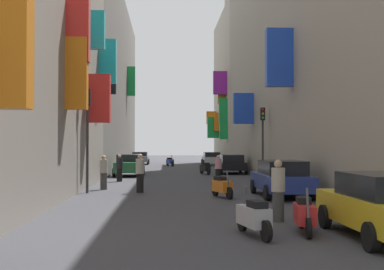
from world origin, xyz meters
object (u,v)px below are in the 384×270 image
at_px(scooter_silver, 254,216).
at_px(scooter_orange, 222,186).
at_px(parked_car_silver, 212,158).
at_px(parked_car_black, 231,164).
at_px(scooter_blue, 170,162).
at_px(scooter_green, 141,167).
at_px(parked_car_green, 129,165).
at_px(pedestrian_crossing, 104,173).
at_px(parked_car_yellow, 384,204).
at_px(parked_car_grey, 140,158).
at_px(scooter_red, 305,214).
at_px(traffic_light_near_corner, 87,123).
at_px(scooter_black, 205,168).
at_px(pedestrian_near_left, 218,169).
at_px(parked_car_blue, 281,178).
at_px(pedestrian_mid_street, 119,168).
at_px(pedestrian_near_right, 278,191).
at_px(traffic_light_far_corner, 263,131).
at_px(pedestrian_far_away, 140,173).

bearing_deg(scooter_silver, scooter_orange, 88.39).
bearing_deg(parked_car_silver, parked_car_black, -89.86).
relative_size(scooter_silver, scooter_blue, 1.14).
bearing_deg(scooter_green, scooter_orange, -77.26).
xyz_separation_m(parked_car_green, pedestrian_crossing, (-0.47, -10.49, 0.03)).
distance_m(parked_car_yellow, parked_car_grey, 44.87).
height_order(scooter_red, scooter_orange, same).
distance_m(scooter_orange, scooter_silver, 8.54).
height_order(parked_car_grey, scooter_blue, parked_car_grey).
xyz_separation_m(scooter_silver, traffic_light_near_corner, (-5.49, 10.76, 2.65)).
relative_size(parked_car_black, scooter_black, 2.40).
distance_m(scooter_silver, pedestrian_near_left, 17.09).
distance_m(parked_car_blue, pedestrian_mid_street, 11.63).
bearing_deg(scooter_green, scooter_red, -78.88).
distance_m(parked_car_silver, pedestrian_mid_street, 24.38).
bearing_deg(scooter_blue, scooter_green, -101.15).
height_order(parked_car_green, scooter_orange, parked_car_green).
bearing_deg(parked_car_yellow, scooter_black, 94.68).
relative_size(scooter_black, scooter_red, 0.88).
distance_m(scooter_blue, pedestrian_near_right, 36.66).
xyz_separation_m(scooter_red, pedestrian_near_left, (-0.30, 16.69, 0.30)).
bearing_deg(scooter_silver, parked_car_grey, 96.25).
distance_m(parked_car_yellow, parked_car_black, 26.03).
relative_size(scooter_green, traffic_light_far_corner, 0.42).
distance_m(scooter_red, scooter_blue, 38.50).
bearing_deg(traffic_light_far_corner, pedestrian_near_right, -99.63).
distance_m(parked_car_yellow, scooter_red, 1.82).
bearing_deg(pedestrian_near_right, parked_car_green, 105.03).
distance_m(parked_car_silver, scooter_blue, 4.91).
bearing_deg(parked_car_grey, traffic_light_near_corner, -91.20).
height_order(parked_car_blue, pedestrian_far_away, pedestrian_far_away).
relative_size(scooter_green, scooter_orange, 1.03).
relative_size(scooter_black, traffic_light_near_corner, 0.37).
relative_size(parked_car_blue, pedestrian_near_right, 2.60).
relative_size(scooter_black, traffic_light_far_corner, 0.39).
height_order(scooter_orange, traffic_light_far_corner, traffic_light_far_corner).
bearing_deg(pedestrian_crossing, parked_car_silver, 74.60).
xyz_separation_m(parked_car_black, scooter_blue, (-4.43, 13.19, -0.28)).
relative_size(parked_car_silver, pedestrian_crossing, 2.52).
distance_m(pedestrian_near_right, traffic_light_near_corner, 11.02).
bearing_deg(scooter_blue, pedestrian_crossing, -97.44).
bearing_deg(pedestrian_mid_street, scooter_blue, 81.47).
height_order(parked_car_black, scooter_orange, parked_car_black).
bearing_deg(scooter_silver, pedestrian_mid_street, 104.83).
bearing_deg(scooter_orange, parked_car_yellow, -73.54).
height_order(traffic_light_near_corner, traffic_light_far_corner, traffic_light_near_corner).
bearing_deg(pedestrian_mid_street, parked_car_blue, -50.36).
bearing_deg(parked_car_green, parked_car_blue, -63.05).
relative_size(pedestrian_mid_street, pedestrian_far_away, 0.91).
distance_m(scooter_silver, traffic_light_near_corner, 12.36).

